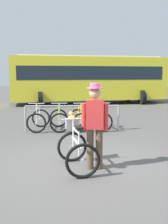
# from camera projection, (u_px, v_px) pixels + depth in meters

# --- Properties ---
(ground_plane) EXTENTS (80.00, 80.00, 0.00)m
(ground_plane) POSITION_uv_depth(u_px,v_px,m) (89.00, 163.00, 5.85)
(ground_plane) COLOR #514F4C
(bike_rack_rail) EXTENTS (3.20, 0.24, 0.88)m
(bike_rack_rail) POSITION_uv_depth(u_px,v_px,m) (73.00, 111.00, 9.17)
(bike_rack_rail) COLOR #99999E
(bike_rack_rail) RESTS_ON ground
(racked_bike_white) EXTENTS (0.67, 1.10, 0.97)m
(racked_bike_white) POSITION_uv_depth(u_px,v_px,m) (40.00, 119.00, 9.33)
(racked_bike_white) COLOR black
(racked_bike_white) RESTS_ON ground
(racked_bike_lime) EXTENTS (0.79, 1.18, 0.97)m
(racked_bike_lime) POSITION_uv_depth(u_px,v_px,m) (60.00, 119.00, 9.36)
(racked_bike_lime) COLOR black
(racked_bike_lime) RESTS_ON ground
(racked_bike_yellow) EXTENTS (0.83, 1.21, 0.98)m
(racked_bike_yellow) POSITION_uv_depth(u_px,v_px,m) (80.00, 119.00, 9.40)
(racked_bike_yellow) COLOR black
(racked_bike_yellow) RESTS_ON ground
(racked_bike_teal) EXTENTS (0.85, 1.20, 0.97)m
(racked_bike_teal) POSITION_uv_depth(u_px,v_px,m) (101.00, 119.00, 9.44)
(racked_bike_teal) COLOR black
(racked_bike_teal) RESTS_ON ground
(featured_bicycle) EXTENTS (0.89, 1.25, 1.09)m
(featured_bicycle) POSITION_uv_depth(u_px,v_px,m) (77.00, 144.00, 5.53)
(featured_bicycle) COLOR black
(featured_bicycle) RESTS_ON ground
(person_with_featured_bike) EXTENTS (0.53, 0.32, 1.72)m
(person_with_featured_bike) POSITION_uv_depth(u_px,v_px,m) (96.00, 123.00, 5.38)
(person_with_featured_bike) COLOR brown
(person_with_featured_bike) RESTS_ON ground
(bus_distant) EXTENTS (10.30, 4.75, 3.08)m
(bus_distant) POSITION_uv_depth(u_px,v_px,m) (90.00, 77.00, 17.87)
(bus_distant) COLOR yellow
(bus_distant) RESTS_ON ground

